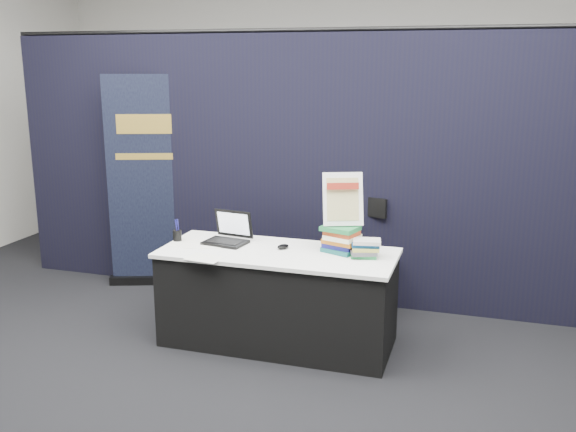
{
  "coord_description": "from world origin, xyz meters",
  "views": [
    {
      "loc": [
        1.47,
        -3.9,
        2.16
      ],
      "look_at": [
        0.08,
        0.55,
        1.03
      ],
      "focal_mm": 40.0,
      "sensor_mm": 36.0,
      "label": 1
    }
  ],
  "objects_px": {
    "laptop": "(227,235)",
    "info_sign": "(343,200)",
    "display_table": "(278,297)",
    "pullup_banner": "(151,194)",
    "book_stack_tall": "(341,239)",
    "stacking_chair": "(360,250)",
    "book_stack_short": "(365,249)"
  },
  "relations": [
    {
      "from": "book_stack_short",
      "to": "info_sign",
      "type": "relative_size",
      "value": 0.54
    },
    {
      "from": "laptop",
      "to": "stacking_chair",
      "type": "xyz_separation_m",
      "value": [
        0.93,
        0.75,
        -0.25
      ]
    },
    {
      "from": "display_table",
      "to": "pullup_banner",
      "type": "height_order",
      "value": "pullup_banner"
    },
    {
      "from": "display_table",
      "to": "info_sign",
      "type": "bearing_deg",
      "value": 17.84
    },
    {
      "from": "pullup_banner",
      "to": "stacking_chair",
      "type": "relative_size",
      "value": 2.05
    },
    {
      "from": "book_stack_short",
      "to": "pullup_banner",
      "type": "xyz_separation_m",
      "value": [
        -2.27,
        0.91,
        0.09
      ]
    },
    {
      "from": "info_sign",
      "to": "pullup_banner",
      "type": "distance_m",
      "value": 2.23
    },
    {
      "from": "book_stack_tall",
      "to": "pullup_banner",
      "type": "distance_m",
      "value": 2.23
    },
    {
      "from": "display_table",
      "to": "stacking_chair",
      "type": "xyz_separation_m",
      "value": [
        0.47,
        0.86,
        0.18
      ]
    },
    {
      "from": "book_stack_tall",
      "to": "stacking_chair",
      "type": "distance_m",
      "value": 0.8
    },
    {
      "from": "laptop",
      "to": "pullup_banner",
      "type": "height_order",
      "value": "pullup_banner"
    },
    {
      "from": "stacking_chair",
      "to": "display_table",
      "type": "bearing_deg",
      "value": -99.35
    },
    {
      "from": "display_table",
      "to": "book_stack_tall",
      "type": "relative_size",
      "value": 5.94
    },
    {
      "from": "book_stack_short",
      "to": "stacking_chair",
      "type": "height_order",
      "value": "stacking_chair"
    },
    {
      "from": "book_stack_short",
      "to": "display_table",
      "type": "bearing_deg",
      "value": -176.43
    },
    {
      "from": "laptop",
      "to": "info_sign",
      "type": "xyz_separation_m",
      "value": [
        0.93,
        0.04,
        0.34
      ]
    },
    {
      "from": "book_stack_tall",
      "to": "stacking_chair",
      "type": "xyz_separation_m",
      "value": [
        0.0,
        0.74,
        -0.3
      ]
    },
    {
      "from": "display_table",
      "to": "pullup_banner",
      "type": "distance_m",
      "value": 1.94
    },
    {
      "from": "display_table",
      "to": "stacking_chair",
      "type": "distance_m",
      "value": 1.0
    },
    {
      "from": "display_table",
      "to": "book_stack_tall",
      "type": "distance_m",
      "value": 0.68
    },
    {
      "from": "stacking_chair",
      "to": "laptop",
      "type": "bearing_deg",
      "value": -121.8
    },
    {
      "from": "laptop",
      "to": "book_stack_short",
      "type": "height_order",
      "value": "laptop"
    },
    {
      "from": "laptop",
      "to": "pullup_banner",
      "type": "xyz_separation_m",
      "value": [
        -1.15,
        0.84,
        0.1
      ]
    },
    {
      "from": "display_table",
      "to": "pullup_banner",
      "type": "bearing_deg",
      "value": 149.45
    },
    {
      "from": "book_stack_tall",
      "to": "info_sign",
      "type": "xyz_separation_m",
      "value": [
        0.0,
        0.03,
        0.3
      ]
    },
    {
      "from": "book_stack_short",
      "to": "stacking_chair",
      "type": "relative_size",
      "value": 0.22
    },
    {
      "from": "laptop",
      "to": "pullup_banner",
      "type": "relative_size",
      "value": 0.17
    },
    {
      "from": "display_table",
      "to": "book_stack_short",
      "type": "height_order",
      "value": "book_stack_short"
    },
    {
      "from": "book_stack_short",
      "to": "info_sign",
      "type": "bearing_deg",
      "value": 151.46
    },
    {
      "from": "stacking_chair",
      "to": "pullup_banner",
      "type": "bearing_deg",
      "value": -163.19
    },
    {
      "from": "display_table",
      "to": "laptop",
      "type": "height_order",
      "value": "laptop"
    },
    {
      "from": "stacking_chair",
      "to": "info_sign",
      "type": "bearing_deg",
      "value": -71.03
    }
  ]
}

